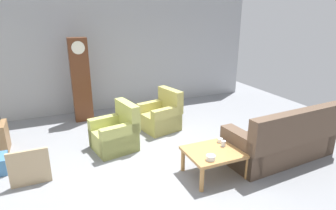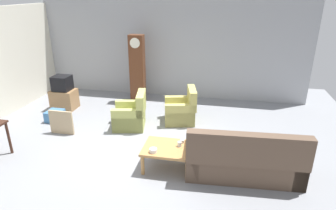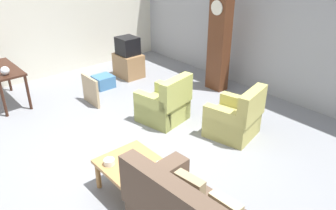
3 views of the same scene
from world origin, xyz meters
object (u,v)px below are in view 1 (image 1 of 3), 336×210
at_px(framed_picture_leaning, 30,168).
at_px(couch_floral, 282,141).
at_px(grandfather_clock, 81,80).
at_px(cup_white_porcelain, 220,140).
at_px(bowl_white_stacked, 211,158).
at_px(armchair_olive_far, 161,116).
at_px(cup_blue_rimmed, 223,143).
at_px(coffee_table_wood, 215,154).
at_px(armchair_olive_near, 116,134).

bearing_deg(framed_picture_leaning, couch_floral, -12.21).
relative_size(grandfather_clock, framed_picture_leaning, 3.42).
xyz_separation_m(cup_white_porcelain, bowl_white_stacked, (-0.47, -0.46, 0.00)).
distance_m(armchair_olive_far, cup_white_porcelain, 1.98).
bearing_deg(cup_blue_rimmed, coffee_table_wood, -160.13).
bearing_deg(cup_blue_rimmed, grandfather_clock, 118.85).
xyz_separation_m(coffee_table_wood, bowl_white_stacked, (-0.23, -0.24, 0.10)).
bearing_deg(grandfather_clock, armchair_olive_near, -78.52).
xyz_separation_m(framed_picture_leaning, cup_blue_rimmed, (3.02, -0.82, 0.20)).
xyz_separation_m(couch_floral, cup_white_porcelain, (-1.19, 0.24, 0.13)).
distance_m(armchair_olive_near, bowl_white_stacked, 2.12).
bearing_deg(bowl_white_stacked, armchair_olive_far, 86.44).
distance_m(couch_floral, armchair_olive_far, 2.66).
xyz_separation_m(couch_floral, coffee_table_wood, (-1.43, 0.02, 0.03)).
height_order(armchair_olive_far, bowl_white_stacked, armchair_olive_far).
relative_size(framed_picture_leaning, cup_white_porcelain, 6.79).
height_order(framed_picture_leaning, bowl_white_stacked, framed_picture_leaning).
bearing_deg(armchair_olive_far, cup_white_porcelain, -80.54).
distance_m(couch_floral, cup_white_porcelain, 1.22).
bearing_deg(armchair_olive_far, framed_picture_leaning, -154.99).
xyz_separation_m(couch_floral, bowl_white_stacked, (-1.67, -0.22, 0.13)).
bearing_deg(cup_white_porcelain, grandfather_clock, 120.32).
relative_size(armchair_olive_near, armchair_olive_far, 0.98).
xyz_separation_m(coffee_table_wood, cup_white_porcelain, (0.24, 0.22, 0.10)).
xyz_separation_m(coffee_table_wood, cup_blue_rimmed, (0.21, 0.08, 0.11)).
xyz_separation_m(grandfather_clock, cup_white_porcelain, (1.91, -3.26, -0.54)).
relative_size(armchair_olive_near, cup_white_porcelain, 10.42).
bearing_deg(framed_picture_leaning, coffee_table_wood, -17.73).
bearing_deg(framed_picture_leaning, cup_white_porcelain, -12.50).
relative_size(couch_floral, armchair_olive_far, 2.29).
bearing_deg(couch_floral, cup_blue_rimmed, 175.51).
xyz_separation_m(armchair_olive_near, grandfather_clock, (-0.38, 1.88, 0.72)).
bearing_deg(bowl_white_stacked, coffee_table_wood, 45.83).
bearing_deg(armchair_olive_near, cup_white_porcelain, -42.06).
bearing_deg(couch_floral, armchair_olive_far, 124.70).
bearing_deg(armchair_olive_near, framed_picture_leaning, -155.48).
distance_m(armchair_olive_near, grandfather_clock, 2.06).
xyz_separation_m(armchair_olive_near, bowl_white_stacked, (1.05, -1.84, 0.18)).
height_order(framed_picture_leaning, cup_blue_rimmed, framed_picture_leaning).
bearing_deg(coffee_table_wood, framed_picture_leaning, 162.27).
bearing_deg(couch_floral, coffee_table_wood, 179.22).
bearing_deg(cup_white_porcelain, framed_picture_leaning, 167.50).
relative_size(framed_picture_leaning, bowl_white_stacked, 4.20).
bearing_deg(couch_floral, grandfather_clock, 131.50).
height_order(grandfather_clock, framed_picture_leaning, grandfather_clock).
relative_size(armchair_olive_far, framed_picture_leaning, 1.56).
height_order(armchair_olive_far, grandfather_clock, grandfather_clock).
bearing_deg(coffee_table_wood, couch_floral, -0.78).
bearing_deg(bowl_white_stacked, framed_picture_leaning, 156.17).
bearing_deg(armchair_olive_near, couch_floral, -30.76).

